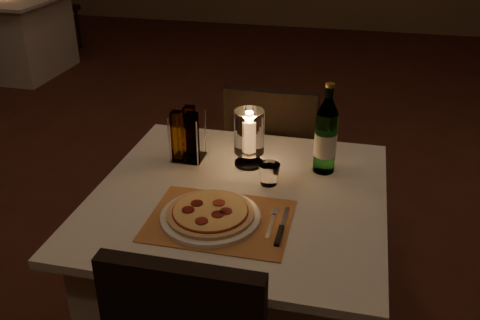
% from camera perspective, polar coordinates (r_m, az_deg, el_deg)
% --- Properties ---
extents(floor, '(8.00, 10.00, 0.02)m').
position_cam_1_polar(floor, '(2.78, -1.87, -10.38)').
color(floor, '#4D2318').
rests_on(floor, ground).
extents(main_table, '(1.00, 1.00, 0.74)m').
position_cam_1_polar(main_table, '(2.07, -0.13, -12.30)').
color(main_table, silver).
rests_on(main_table, ground).
extents(chair_far, '(0.42, 0.42, 0.90)m').
position_cam_1_polar(chair_far, '(2.56, 3.53, 0.78)').
color(chair_far, black).
rests_on(chair_far, ground).
extents(placemat, '(0.45, 0.34, 0.00)m').
position_cam_1_polar(placemat, '(1.71, -2.19, -6.45)').
color(placemat, '#B6753F').
rests_on(placemat, main_table).
extents(plate, '(0.32, 0.32, 0.01)m').
position_cam_1_polar(plate, '(1.71, -3.17, -6.07)').
color(plate, white).
rests_on(plate, placemat).
extents(pizza, '(0.28, 0.28, 0.02)m').
position_cam_1_polar(pizza, '(1.71, -3.18, -5.62)').
color(pizza, '#D8B77F').
rests_on(pizza, plate).
extents(fork, '(0.02, 0.18, 0.00)m').
position_cam_1_polar(fork, '(1.71, 3.49, -6.42)').
color(fork, silver).
rests_on(fork, placemat).
extents(knife, '(0.02, 0.22, 0.01)m').
position_cam_1_polar(knife, '(1.65, 4.33, -7.62)').
color(knife, black).
rests_on(knife, placemat).
extents(tumbler, '(0.08, 0.08, 0.08)m').
position_cam_1_polar(tumbler, '(1.90, 3.11, -1.51)').
color(tumbler, white).
rests_on(tumbler, main_table).
extents(water_bottle, '(0.08, 0.08, 0.34)m').
position_cam_1_polar(water_bottle, '(1.96, 9.15, 2.44)').
color(water_bottle, '#5FB164').
rests_on(water_bottle, main_table).
extents(hurricane_candle, '(0.11, 0.11, 0.22)m').
position_cam_1_polar(hurricane_candle, '(1.99, 0.99, 2.82)').
color(hurricane_candle, white).
rests_on(hurricane_candle, main_table).
extents(cruet_caddy, '(0.12, 0.12, 0.21)m').
position_cam_1_polar(cruet_caddy, '(2.05, -5.69, 2.47)').
color(cruet_caddy, white).
rests_on(cruet_caddy, main_table).
extents(neighbor_table_left, '(1.00, 1.00, 0.74)m').
position_cam_1_polar(neighbor_table_left, '(5.83, -23.14, 12.13)').
color(neighbor_table_left, silver).
rests_on(neighbor_table_left, ground).
extents(neighbor_chair_lb, '(0.42, 0.42, 0.90)m').
position_cam_1_polar(neighbor_chair_lb, '(6.37, -19.77, 15.48)').
color(neighbor_chair_lb, black).
rests_on(neighbor_chair_lb, ground).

